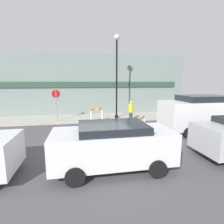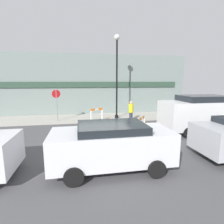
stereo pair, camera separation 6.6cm
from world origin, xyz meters
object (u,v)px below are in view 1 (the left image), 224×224
(parked_car_1, at_px, (113,143))
(person_pedestrian, at_px, (176,105))
(person_worker, at_px, (131,111))
(stop_sign, at_px, (56,100))
(work_van, at_px, (202,112))
(streetlamp_post, at_px, (117,67))

(parked_car_1, bearing_deg, person_pedestrian, 48.14)
(person_pedestrian, bearing_deg, person_worker, -11.36)
(parked_car_1, bearing_deg, stop_sign, 109.95)
(person_worker, height_order, work_van, work_van)
(streetlamp_post, xyz_separation_m, parked_car_1, (-1.82, -7.86, -3.27))
(streetlamp_post, relative_size, parked_car_1, 1.54)
(person_pedestrian, bearing_deg, parked_car_1, 23.50)
(stop_sign, relative_size, parked_car_1, 0.56)
(stop_sign, distance_m, person_worker, 5.62)
(person_worker, relative_size, person_pedestrian, 0.95)
(streetlamp_post, height_order, parked_car_1, streetlamp_post)
(person_worker, relative_size, work_van, 0.33)
(person_pedestrian, distance_m, work_van, 4.36)
(person_worker, height_order, parked_car_1, parked_car_1)
(streetlamp_post, height_order, person_pedestrian, streetlamp_post)
(streetlamp_post, xyz_separation_m, person_pedestrian, (5.23, 0.01, -3.15))
(streetlamp_post, height_order, work_van, streetlamp_post)
(parked_car_1, bearing_deg, person_worker, 68.33)
(streetlamp_post, height_order, person_worker, streetlamp_post)
(person_worker, bearing_deg, parked_car_1, 26.91)
(stop_sign, bearing_deg, person_pedestrian, 169.82)
(parked_car_1, relative_size, work_van, 0.85)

